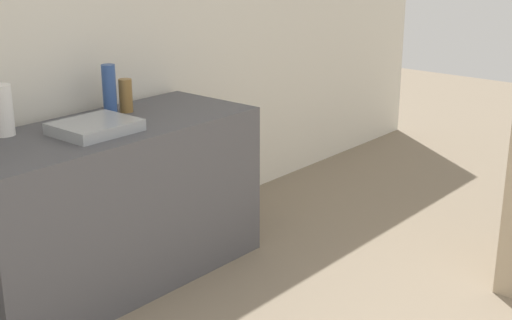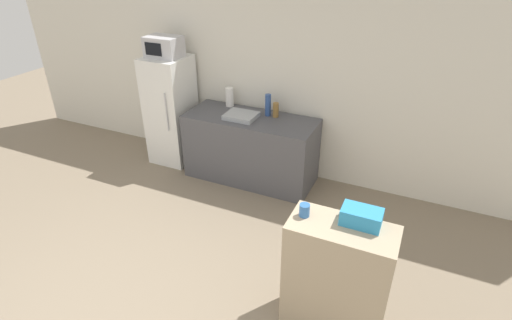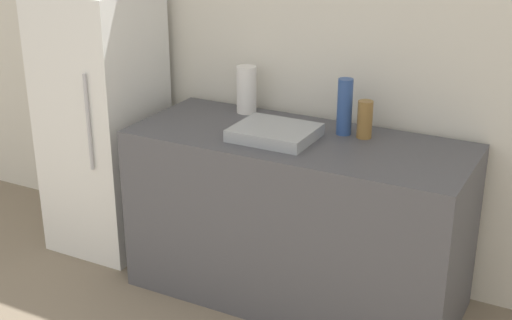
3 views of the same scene
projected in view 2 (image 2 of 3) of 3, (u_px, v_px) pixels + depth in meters
name	position (u px, v px, depth m)	size (l,w,h in m)	color
wall_back	(254.00, 77.00, 5.31)	(8.00, 0.06, 2.60)	silver
refrigerator	(171.00, 111.00, 5.68)	(0.57, 0.61, 1.53)	white
microwave	(164.00, 47.00, 5.24)	(0.45, 0.34, 0.27)	#BCBCC1
counter	(251.00, 148.00, 5.35)	(1.72, 0.70, 0.90)	#4C4C51
sink_basin	(241.00, 116.00, 5.11)	(0.40, 0.33, 0.06)	#9EA3A8
bottle_tall	(268.00, 105.00, 5.13)	(0.08, 0.08, 0.29)	#2D4C8C
bottle_short	(276.00, 110.00, 5.11)	(0.08, 0.08, 0.19)	olive
shelf_cabinet	(337.00, 278.00, 3.22)	(0.82, 0.40, 1.04)	tan
basket	(361.00, 217.00, 2.97)	(0.30, 0.18, 0.13)	#2D8EC6
jar	(304.00, 210.00, 3.06)	(0.08, 0.08, 0.10)	#336BB2
paper_towel_roll	(230.00, 97.00, 5.42)	(0.11, 0.11, 0.26)	white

